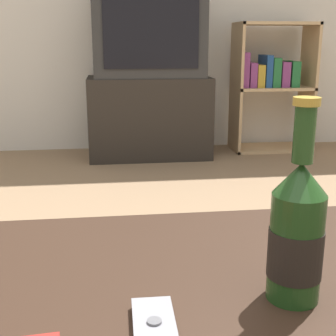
{
  "coord_description": "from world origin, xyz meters",
  "views": [
    {
      "loc": [
        -0.01,
        -0.46,
        0.78
      ],
      "look_at": [
        0.09,
        0.37,
        0.55
      ],
      "focal_mm": 50.0,
      "sensor_mm": 36.0,
      "label": 1
    }
  ],
  "objects": [
    {
      "name": "tv_stand",
      "position": [
        0.26,
        2.73,
        0.27
      ],
      "size": [
        0.82,
        0.44,
        0.54
      ],
      "color": "#28231E",
      "rests_on": "ground_plane"
    },
    {
      "name": "television",
      "position": [
        0.26,
        2.73,
        0.84
      ],
      "size": [
        0.72,
        0.43,
        0.59
      ],
      "color": "#2D2D2D",
      "rests_on": "tv_stand"
    },
    {
      "name": "bookshelf",
      "position": [
        1.13,
        2.81,
        0.49
      ],
      "size": [
        0.55,
        0.3,
        0.9
      ],
      "color": "tan",
      "rests_on": "ground_plane"
    },
    {
      "name": "cell_phone",
      "position": [
        0.03,
        0.01,
        0.46
      ],
      "size": [
        0.05,
        0.11,
        0.02
      ],
      "rotation": [
        0.0,
        0.0,
        -0.02
      ],
      "color": "gray",
      "rests_on": "coffee_table"
    },
    {
      "name": "beer_bottle",
      "position": [
        0.22,
        0.07,
        0.54
      ],
      "size": [
        0.07,
        0.07,
        0.26
      ],
      "color": "#1E4219",
      "rests_on": "coffee_table"
    }
  ]
}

